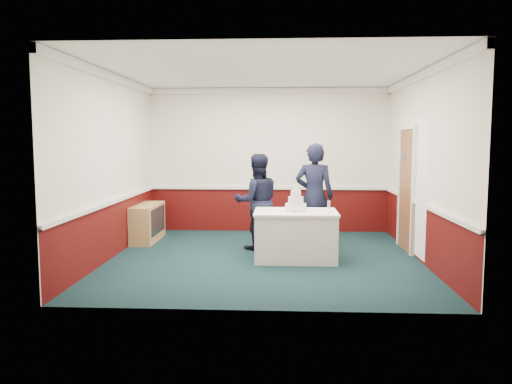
{
  "coord_description": "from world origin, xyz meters",
  "views": [
    {
      "loc": [
        0.28,
        -7.96,
        1.92
      ],
      "look_at": [
        -0.13,
        -0.1,
        1.1
      ],
      "focal_mm": 35.0,
      "sensor_mm": 36.0,
      "label": 1
    }
  ],
  "objects_px": {
    "person_man": "(257,202)",
    "champagne_flute": "(329,205)",
    "sideboard": "(148,223)",
    "cake_table": "(295,235)",
    "cake_knife": "(294,213)",
    "person_woman": "(314,196)",
    "wedding_cake": "(296,204)"
  },
  "relations": [
    {
      "from": "cake_table",
      "to": "person_man",
      "type": "xyz_separation_m",
      "value": [
        -0.66,
        0.78,
        0.44
      ]
    },
    {
      "from": "sideboard",
      "to": "wedding_cake",
      "type": "xyz_separation_m",
      "value": [
        2.78,
        -1.37,
        0.55
      ]
    },
    {
      "from": "wedding_cake",
      "to": "cake_knife",
      "type": "height_order",
      "value": "wedding_cake"
    },
    {
      "from": "person_woman",
      "to": "cake_table",
      "type": "bearing_deg",
      "value": 78.57
    },
    {
      "from": "cake_table",
      "to": "person_woman",
      "type": "height_order",
      "value": "person_woman"
    },
    {
      "from": "champagne_flute",
      "to": "person_man",
      "type": "xyz_separation_m",
      "value": [
        -1.16,
        1.06,
        -0.09
      ]
    },
    {
      "from": "cake_table",
      "to": "wedding_cake",
      "type": "relative_size",
      "value": 3.63
    },
    {
      "from": "cake_table",
      "to": "person_man",
      "type": "distance_m",
      "value": 1.11
    },
    {
      "from": "sideboard",
      "to": "cake_table",
      "type": "distance_m",
      "value": 3.1
    },
    {
      "from": "cake_knife",
      "to": "person_woman",
      "type": "relative_size",
      "value": 0.12
    },
    {
      "from": "cake_table",
      "to": "cake_knife",
      "type": "xyz_separation_m",
      "value": [
        -0.03,
        -0.2,
        0.39
      ]
    },
    {
      "from": "wedding_cake",
      "to": "person_man",
      "type": "relative_size",
      "value": 0.22
    },
    {
      "from": "cake_table",
      "to": "person_woman",
      "type": "xyz_separation_m",
      "value": [
        0.35,
        0.88,
        0.53
      ]
    },
    {
      "from": "sideboard",
      "to": "wedding_cake",
      "type": "height_order",
      "value": "wedding_cake"
    },
    {
      "from": "wedding_cake",
      "to": "person_woman",
      "type": "xyz_separation_m",
      "value": [
        0.35,
        0.88,
        0.03
      ]
    },
    {
      "from": "person_man",
      "to": "champagne_flute",
      "type": "bearing_deg",
      "value": 123.45
    },
    {
      "from": "sideboard",
      "to": "person_man",
      "type": "relative_size",
      "value": 0.71
    },
    {
      "from": "person_man",
      "to": "cake_knife",
      "type": "bearing_deg",
      "value": 108.59
    },
    {
      "from": "cake_table",
      "to": "person_woman",
      "type": "relative_size",
      "value": 0.71
    },
    {
      "from": "sideboard",
      "to": "person_woman",
      "type": "height_order",
      "value": "person_woman"
    },
    {
      "from": "champagne_flute",
      "to": "person_man",
      "type": "relative_size",
      "value": 0.12
    },
    {
      "from": "champagne_flute",
      "to": "person_woman",
      "type": "xyz_separation_m",
      "value": [
        -0.15,
        1.16,
        0.01
      ]
    },
    {
      "from": "wedding_cake",
      "to": "person_man",
      "type": "height_order",
      "value": "person_man"
    },
    {
      "from": "cake_knife",
      "to": "person_man",
      "type": "distance_m",
      "value": 1.17
    },
    {
      "from": "sideboard",
      "to": "person_man",
      "type": "height_order",
      "value": "person_man"
    },
    {
      "from": "sideboard",
      "to": "cake_knife",
      "type": "relative_size",
      "value": 5.45
    },
    {
      "from": "wedding_cake",
      "to": "person_man",
      "type": "distance_m",
      "value": 1.02
    },
    {
      "from": "person_man",
      "to": "person_woman",
      "type": "height_order",
      "value": "person_woman"
    },
    {
      "from": "sideboard",
      "to": "cake_table",
      "type": "relative_size",
      "value": 0.91
    },
    {
      "from": "champagne_flute",
      "to": "person_man",
      "type": "distance_m",
      "value": 1.57
    },
    {
      "from": "person_woman",
      "to": "sideboard",
      "type": "bearing_deg",
      "value": 1.42
    },
    {
      "from": "cake_table",
      "to": "champagne_flute",
      "type": "distance_m",
      "value": 0.78
    }
  ]
}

